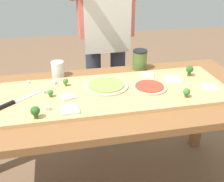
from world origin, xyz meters
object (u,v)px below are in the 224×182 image
object	(u,v)px
broccoli_floret_back_mid	(190,70)
sauce_jar	(140,60)
cheese_crumble_d	(44,92)
pizza_slice_far_right	(70,110)
chefs_knife	(12,103)
pizza_whole_tomato_red	(149,87)
prep_table	(106,109)
broccoli_floret_back_right	(66,81)
pizza_whole_pesto_green	(106,85)
pizza_slice_near_left	(68,97)
pizza_slice_center	(209,87)
broccoli_floret_front_right	(35,111)
broccoli_floret_back_left	(50,93)
cheese_crumble_e	(188,92)
cheese_crumble_c	(48,108)
broccoli_floret_front_mid	(187,92)
pizza_slice_far_left	(147,75)
cheese_crumble_f	(28,82)
cook_center	(105,22)
cheese_crumble_b	(55,82)
cheese_crumble_a	(189,85)
flour_cup	(58,70)
pizza_slice_near_right	(172,79)

from	to	relation	value
broccoli_floret_back_mid	sauce_jar	size ratio (longest dim) A/B	0.51
cheese_crumble_d	pizza_slice_far_right	bearing A→B (deg)	-59.88
chefs_knife	pizza_whole_tomato_red	bearing A→B (deg)	2.20
prep_table	broccoli_floret_back_right	xyz separation A→B (m)	(-0.21, 0.12, 0.14)
pizza_whole_pesto_green	sauce_jar	distance (m)	0.38
sauce_jar	pizza_slice_near_left	bearing A→B (deg)	-145.60
broccoli_floret_back_right	cheese_crumble_d	distance (m)	0.14
pizza_slice_center	broccoli_floret_back_mid	size ratio (longest dim) A/B	1.16
prep_table	pizza_slice_near_left	xyz separation A→B (m)	(-0.21, -0.03, 0.12)
broccoli_floret_back_mid	broccoli_floret_front_right	bearing A→B (deg)	-161.71
broccoli_floret_back_left	cheese_crumble_d	bearing A→B (deg)	123.80
pizza_slice_near_left	cheese_crumble_e	size ratio (longest dim) A/B	5.22
broccoli_floret_back_right	pizza_whole_pesto_green	bearing A→B (deg)	-14.18
pizza_whole_tomato_red	pizza_slice_near_left	xyz separation A→B (m)	(-0.47, -0.02, -0.00)
prep_table	pizza_slice_center	size ratio (longest dim) A/B	22.12
pizza_whole_pesto_green	cheese_crumble_d	world-z (taller)	same
broccoli_floret_back_left	pizza_slice_near_left	bearing A→B (deg)	-17.22
cheese_crumble_c	cheese_crumble_d	size ratio (longest dim) A/B	1.25
broccoli_floret_front_mid	cheese_crumble_d	bearing A→B (deg)	164.62
pizza_slice_far_left	cheese_crumble_f	distance (m)	0.73
pizza_slice_far_right	cook_center	xyz separation A→B (m)	(0.34, 0.83, 0.23)
pizza_slice_center	cheese_crumble_c	bearing A→B (deg)	-176.41
pizza_slice_far_right	cheese_crumble_b	world-z (taller)	cheese_crumble_b
prep_table	cheese_crumble_c	bearing A→B (deg)	-156.51
cook_center	cheese_crumble_c	bearing A→B (deg)	-119.00
pizza_slice_near_left	broccoli_floret_back_left	distance (m)	0.10
cheese_crumble_a	cheese_crumble_c	world-z (taller)	cheese_crumble_c
pizza_slice_far_right	flour_cup	world-z (taller)	flour_cup
broccoli_floret_back_mid	sauce_jar	xyz separation A→B (m)	(-0.26, 0.21, 0.01)
cheese_crumble_d	pizza_slice_near_right	bearing A→B (deg)	0.79
pizza_whole_pesto_green	broccoli_floret_back_right	xyz separation A→B (m)	(-0.23, 0.06, 0.02)
pizza_slice_center	cheese_crumble_b	xyz separation A→B (m)	(-0.87, 0.24, 0.00)
broccoli_floret_back_mid	cheese_crumble_e	size ratio (longest dim) A/B	5.10
broccoli_floret_front_right	cheese_crumble_e	xyz separation A→B (m)	(0.82, 0.09, -0.03)
broccoli_floret_back_left	sauce_jar	distance (m)	0.68
broccoli_floret_front_right	cheese_crumble_d	xyz separation A→B (m)	(0.03, 0.25, -0.03)
pizza_slice_far_right	cheese_crumble_c	xyz separation A→B (m)	(-0.11, 0.03, 0.00)
pizza_slice_far_right	cheese_crumble_c	bearing A→B (deg)	164.40
cheese_crumble_e	cook_center	world-z (taller)	cook_center
pizza_slice_center	cheese_crumble_f	world-z (taller)	cheese_crumble_f
pizza_whole_pesto_green	broccoli_floret_back_right	bearing A→B (deg)	165.82
pizza_slice_near_left	broccoli_floret_back_left	xyz separation A→B (m)	(-0.09, 0.03, 0.02)
pizza_whole_pesto_green	pizza_slice_near_right	xyz separation A→B (m)	(0.41, 0.00, -0.00)
chefs_knife	broccoli_floret_back_mid	bearing A→B (deg)	7.73
pizza_whole_pesto_green	broccoli_floret_back_mid	xyz separation A→B (m)	(0.54, 0.04, 0.04)
pizza_slice_far_right	pizza_slice_far_left	xyz separation A→B (m)	(0.51, 0.32, 0.00)
cheese_crumble_f	pizza_slice_center	bearing A→B (deg)	-15.55
prep_table	pizza_slice_center	distance (m)	0.61
pizza_slice_far_left	broccoli_floret_back_right	distance (m)	0.51
pizza_whole_tomato_red	sauce_jar	distance (m)	0.33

